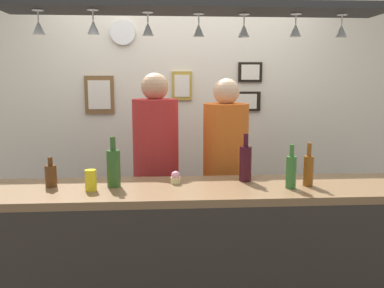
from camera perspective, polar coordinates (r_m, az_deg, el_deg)
back_wall at (r=3.84m, az=-1.02°, el=3.66°), size 4.40×0.06×2.60m
bar_counter at (r=2.42m, az=1.00°, el=-14.56°), size 2.70×0.55×1.03m
overhead_glass_rack at (r=2.46m, az=0.67°, el=18.36°), size 2.20×0.36×0.04m
hanging_wineglass_far_left at (r=2.51m, az=-20.53°, el=15.02°), size 0.07×0.07×0.13m
hanging_wineglass_left at (r=2.42m, az=-13.55°, el=15.59°), size 0.07×0.07×0.13m
hanging_wineglass_center_left at (r=2.45m, az=-6.14°, el=15.69°), size 0.07×0.07×0.13m
hanging_wineglass_center at (r=2.50m, az=0.94°, el=15.63°), size 0.07×0.07×0.13m
hanging_wineglass_center_right at (r=2.53m, az=7.22°, el=15.46°), size 0.07×0.07×0.13m
hanging_wineglass_right at (r=2.57m, az=14.18°, el=15.17°), size 0.07×0.07×0.13m
hanging_wineglass_far_right at (r=2.68m, az=20.03°, el=14.64°), size 0.07×0.07×0.13m
person_left_red_shirt at (r=3.10m, az=-5.03°, el=-2.76°), size 0.34×0.34×1.70m
person_middle_orange_shirt at (r=3.14m, az=4.65°, el=-3.09°), size 0.34×0.34×1.67m
bottle_beer_green_import at (r=2.47m, az=13.59°, el=-3.65°), size 0.06×0.06×0.26m
bottle_beer_brown_stubby at (r=2.58m, az=-19.01°, el=-4.12°), size 0.07×0.07×0.18m
bottle_beer_amber_tall at (r=2.56m, az=15.86°, el=-3.40°), size 0.06×0.06×0.26m
bottle_champagne_green at (r=2.48m, az=-10.84°, el=-3.19°), size 0.08×0.08×0.30m
bottle_wine_dark_red at (r=2.59m, az=7.44°, el=-2.57°), size 0.08×0.08×0.30m
drink_can at (r=2.43m, az=-13.88°, el=-4.90°), size 0.07×0.07×0.12m
cupcake at (r=2.52m, az=-2.31°, el=-4.72°), size 0.06×0.06×0.08m
picture_frame_crest at (r=3.78m, az=-1.40°, el=8.08°), size 0.18×0.02×0.26m
picture_frame_upper_small at (r=3.86m, az=8.08°, el=9.85°), size 0.22×0.02×0.18m
picture_frame_lower_pair at (r=3.85m, az=7.28°, el=5.90°), size 0.30×0.02×0.18m
picture_frame_caricature at (r=3.82m, az=-12.74°, el=6.69°), size 0.26×0.02×0.34m
wall_clock at (r=3.81m, az=-9.59°, el=15.04°), size 0.22×0.03×0.22m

